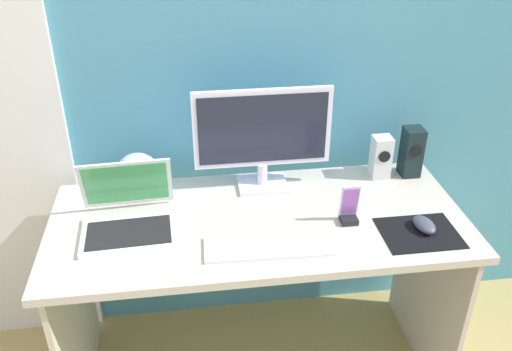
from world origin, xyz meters
name	(u,v)px	position (x,y,z in m)	size (l,w,h in m)	color
wall_back	(243,34)	(0.00, 0.39, 1.25)	(6.00, 0.04, 2.50)	teal
desk	(258,254)	(0.00, 0.00, 0.58)	(1.41, 0.62, 0.73)	beige
monitor	(263,135)	(0.04, 0.21, 0.94)	(0.49, 0.14, 0.38)	white
speaker_right	(411,152)	(0.61, 0.22, 0.83)	(0.07, 0.08, 0.19)	black
speaker_near_monitor	(381,157)	(0.50, 0.22, 0.82)	(0.07, 0.07, 0.16)	silver
laptop	(128,216)	(-0.43, 0.01, 0.78)	(0.31, 0.29, 0.21)	white
fishbowl	(138,175)	(-0.40, 0.21, 0.81)	(0.16, 0.16, 0.16)	silver
keyboard_external	(268,246)	(0.01, -0.17, 0.74)	(0.40, 0.13, 0.01)	white
mousepad	(419,233)	(0.51, -0.16, 0.73)	(0.25, 0.20, 0.00)	black
mouse	(424,225)	(0.53, -0.14, 0.75)	(0.06, 0.10, 0.04)	#444756
phone_in_dock	(349,209)	(0.30, -0.06, 0.78)	(0.06, 0.05, 0.14)	black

